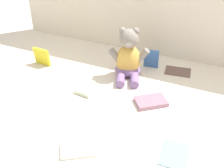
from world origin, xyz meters
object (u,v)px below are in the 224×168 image
Objects in this scene: book_case_3 at (42,57)px; book_case_7 at (78,150)px; book_case_0 at (178,71)px; teddy_bear at (128,59)px; book_case_5 at (87,89)px; book_case_2 at (151,59)px; book_case_6 at (151,101)px; book_case_1 at (175,154)px.

book_case_3 reaches higher than book_case_7.
book_case_0 is 1.35× the size of book_case_3.
book_case_3 is 0.66m from book_case_7.
teddy_bear is 2.54× the size of book_case_5.
book_case_2 is 0.81× the size of book_case_7.
book_case_2 is 0.31m from book_case_6.
teddy_bear is 2.46× the size of book_case_2.
book_case_3 is 0.63m from book_case_6.
book_case_2 is at bearing 159.69° from book_case_6.
book_case_2 reaches higher than book_case_5.
book_case_1 is at bearing -175.88° from book_case_0.
teddy_bear reaches higher than book_case_5.
book_case_2 is 0.76× the size of book_case_6.
teddy_bear is 2.64× the size of book_case_3.
book_case_0 is 0.56m from book_case_1.
book_case_2 is at bearing -66.51° from book_case_1.
book_case_3 reaches higher than book_case_1.
teddy_bear is 0.25m from book_case_5.
book_case_6 is (-0.05, -0.30, 0.00)m from book_case_0.
book_case_2 is 0.38m from book_case_5.
teddy_bear is 0.55m from book_case_7.
book_case_3 is at bearing 100.00° from book_case_0.
book_case_0 is 0.47m from book_case_5.
book_case_2 is at bearing 35.94° from teddy_bear.
book_case_0 is 1.31× the size of book_case_5.
book_case_6 is at bearing -4.98° from book_case_3.
book_case_2 is 1.07× the size of book_case_3.
book_case_0 is at bearing -4.14° from book_case_2.
book_case_1 is 0.50m from book_case_5.
book_case_3 is (-0.44, -0.08, -0.04)m from teddy_bear.
book_case_2 is 1.03× the size of book_case_5.
book_case_1 is 0.33m from book_case_7.
book_case_6 is at bearing 163.62° from book_case_0.
book_case_7 is at bearing 18.91° from book_case_1.
book_case_0 is 1.27× the size of book_case_2.
teddy_bear is at bearing 14.03° from book_case_3.
book_case_0 is at bearing 133.38° from book_case_6.
teddy_bear is at bearing 112.71° from book_case_0.
book_case_1 is (0.12, -0.55, -0.00)m from book_case_0.
teddy_bear is 1.91× the size of book_case_1.
book_case_2 is at bearing -37.71° from book_case_7.
teddy_bear is at bearing 66.71° from book_case_5.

